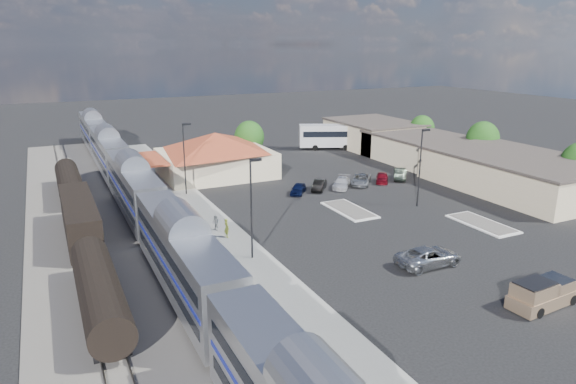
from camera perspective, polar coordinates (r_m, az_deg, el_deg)
name	(u,v)px	position (r m, az deg, el deg)	size (l,w,h in m)	color
ground	(327,221)	(54.81, 4.39, -3.23)	(280.00, 280.00, 0.00)	black
railbed	(111,226)	(55.89, -19.05, -3.64)	(16.00, 100.00, 0.12)	#4C4944
platform	(202,220)	(55.58, -9.57, -3.03)	(5.50, 92.00, 0.18)	gray
passenger_train	(134,190)	(58.21, -16.74, 0.24)	(3.00, 104.00, 5.55)	silver
freight_cars	(80,221)	(52.65, -22.10, -3.01)	(2.80, 46.00, 4.00)	black
station_depot	(215,154)	(73.50, -8.09, 4.19)	(18.35, 12.24, 6.20)	beige
buildings_east	(441,152)	(81.57, 16.60, 4.23)	(14.40, 51.40, 4.80)	#C6B28C
traffic_island_south	(349,210)	(58.38, 6.82, -1.97)	(3.30, 7.50, 0.21)	silver
traffic_island_north	(482,224)	(57.25, 20.78, -3.31)	(3.30, 7.50, 0.21)	silver
lamp_plat_s	(252,201)	(43.46, -4.01, -1.00)	(1.08, 0.25, 9.00)	black
lamp_plat_n	(185,153)	(63.83, -11.39, 4.25)	(1.08, 0.25, 9.00)	black
lamp_lot	(421,161)	(60.15, 14.56, 3.33)	(1.08, 0.25, 9.00)	black
tree_east_b	(483,139)	(83.77, 20.82, 5.51)	(4.94, 4.94, 6.96)	#382314
tree_east_c	(422,129)	(93.88, 14.64, 6.79)	(4.41, 4.41, 6.21)	#382314
tree_depot	(249,137)	(81.36, -4.33, 6.09)	(4.71, 4.71, 6.63)	#382314
pickup_truck	(545,293)	(41.66, 26.64, -10.01)	(5.99, 2.54, 2.02)	tan
suv	(429,257)	(45.29, 15.38, -6.93)	(2.72, 5.91, 1.64)	#999CA0
coach_bus	(337,135)	(92.50, 5.51, 6.31)	(13.57, 8.14, 4.34)	white
person_a	(227,228)	(49.74, -6.83, -3.97)	(0.68, 0.45, 1.87)	#B4C33C
person_b	(216,223)	(51.70, -8.02, -3.41)	(0.76, 0.59, 1.57)	silver
parked_car_a	(298,189)	(64.35, 1.12, 0.36)	(1.51, 3.76, 1.28)	#0B1339
parked_car_b	(319,185)	(66.05, 3.48, 0.76)	(1.41, 4.04, 1.33)	black
parked_car_c	(342,183)	(67.37, 5.99, 1.02)	(1.90, 4.67, 1.36)	silver
parked_car_d	(361,179)	(69.29, 8.11, 1.39)	(2.32, 5.03, 1.40)	gray
parked_car_e	(382,178)	(70.85, 10.41, 1.59)	(1.58, 3.92, 1.34)	maroon
parked_car_f	(400,174)	(72.95, 12.31, 1.96)	(1.58, 4.53, 1.49)	black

